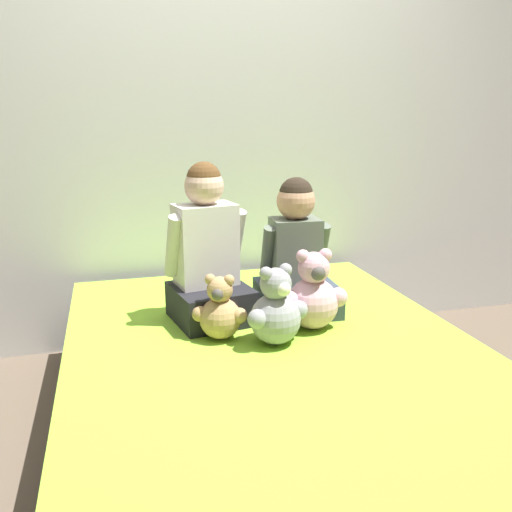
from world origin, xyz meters
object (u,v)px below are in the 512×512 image
at_px(child_on_right, 296,257).
at_px(teddy_bear_between_children, 276,311).
at_px(child_on_left, 207,256).
at_px(teddy_bear_held_by_right_child, 313,295).
at_px(bed, 274,393).
at_px(teddy_bear_held_by_left_child, 220,312).

height_order(child_on_right, teddy_bear_between_children, child_on_right).
xyz_separation_m(child_on_left, teddy_bear_held_by_right_child, (0.39, -0.22, -0.14)).
height_order(bed, teddy_bear_held_by_left_child, teddy_bear_held_by_left_child).
xyz_separation_m(child_on_left, teddy_bear_between_children, (0.20, -0.33, -0.14)).
relative_size(bed, teddy_bear_held_by_left_child, 7.84).
bearing_deg(child_on_left, teddy_bear_between_children, -69.88).
bearing_deg(child_on_right, teddy_bear_held_by_left_child, -146.55).
distance_m(teddy_bear_held_by_left_child, teddy_bear_between_children, 0.22).
xyz_separation_m(bed, teddy_bear_held_by_left_child, (-0.18, 0.11, 0.31)).
height_order(teddy_bear_held_by_left_child, teddy_bear_held_by_right_child, teddy_bear_held_by_right_child).
relative_size(child_on_right, teddy_bear_held_by_left_child, 2.27).
xyz_separation_m(child_on_left, child_on_right, (0.39, -0.00, -0.03)).
bearing_deg(child_on_right, bed, -117.74).
xyz_separation_m(child_on_right, teddy_bear_held_by_right_child, (-0.00, -0.22, -0.10)).
relative_size(child_on_left, child_on_right, 1.13).
height_order(bed, child_on_left, child_on_left).
relative_size(bed, child_on_right, 3.45).
height_order(child_on_left, teddy_bear_held_by_right_child, child_on_left).
relative_size(child_on_right, teddy_bear_between_children, 1.91).
xyz_separation_m(bed, child_on_right, (0.20, 0.34, 0.45)).
bearing_deg(teddy_bear_held_by_right_child, bed, -146.37).
bearing_deg(child_on_right, teddy_bear_held_by_right_child, -87.31).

